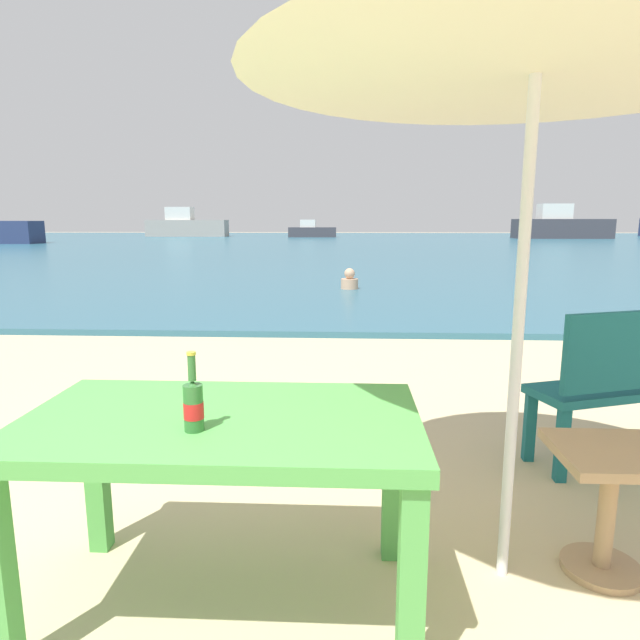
% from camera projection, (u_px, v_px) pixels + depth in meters
% --- Properties ---
extents(sea_water, '(120.00, 50.00, 0.08)m').
position_uv_depth(sea_water, '(346.00, 244.00, 31.21)').
color(sea_water, '#2D6075').
rests_on(sea_water, ground_plane).
extents(picnic_table_green, '(1.40, 0.80, 0.76)m').
position_uv_depth(picnic_table_green, '(223.00, 444.00, 1.94)').
color(picnic_table_green, '#4C9E47').
rests_on(picnic_table_green, ground_plane).
extents(beer_bottle_amber, '(0.07, 0.07, 0.26)m').
position_uv_depth(beer_bottle_amber, '(193.00, 403.00, 1.76)').
color(beer_bottle_amber, '#2D662D').
rests_on(beer_bottle_amber, picnic_table_green).
extents(patio_umbrella, '(2.10, 2.10, 2.30)m').
position_uv_depth(patio_umbrella, '(539.00, 19.00, 1.86)').
color(patio_umbrella, silver).
rests_on(patio_umbrella, ground_plane).
extents(side_table_wood, '(0.44, 0.44, 0.54)m').
position_uv_depth(side_table_wood, '(609.00, 492.00, 2.20)').
color(side_table_wood, tan).
rests_on(side_table_wood, ground_plane).
extents(bench_teal_center, '(1.25, 0.72, 0.95)m').
position_uv_depth(bench_teal_center, '(638.00, 377.00, 3.16)').
color(bench_teal_center, '#196066').
rests_on(bench_teal_center, ground_plane).
extents(swimmer_person, '(0.34, 0.34, 0.41)m').
position_uv_depth(swimmer_person, '(350.00, 281.00, 10.77)').
color(swimmer_person, tan).
rests_on(swimmer_person, sea_water).
extents(boat_tanker, '(3.67, 1.00, 1.33)m').
position_uv_depth(boat_tanker, '(312.00, 231.00, 41.99)').
color(boat_tanker, '#38383F').
rests_on(boat_tanker, sea_water).
extents(boat_fishing_trawler, '(6.76, 1.84, 2.46)m').
position_uv_depth(boat_fishing_trawler, '(561.00, 226.00, 39.15)').
color(boat_fishing_trawler, '#38383F').
rests_on(boat_fishing_trawler, sea_water).
extents(boat_sailboat, '(6.41, 1.75, 2.33)m').
position_uv_depth(boat_sailboat, '(186.00, 226.00, 43.89)').
color(boat_sailboat, gray).
rests_on(boat_sailboat, sea_water).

